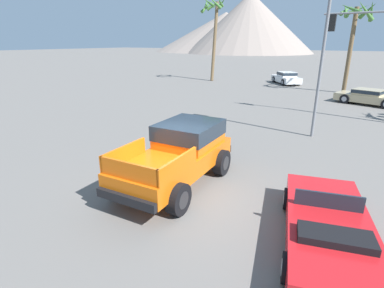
{
  "coord_description": "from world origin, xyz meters",
  "views": [
    {
      "loc": [
        4.85,
        -6.69,
        4.44
      ],
      "look_at": [
        -0.37,
        1.46,
        1.11
      ],
      "focal_mm": 28.0,
      "sensor_mm": 36.0,
      "label": 1
    }
  ],
  "objects_px": {
    "orange_pickup_truck": "(181,151)",
    "street_lamp_post": "(324,42)",
    "red_convertible_car": "(328,230)",
    "parked_car_tan": "(369,97)",
    "palm_tree_short": "(214,20)",
    "palm_tree_leaning": "(355,25)",
    "parked_car_white": "(286,78)",
    "traffic_light_main": "(371,43)"
  },
  "relations": [
    {
      "from": "orange_pickup_truck",
      "to": "street_lamp_post",
      "type": "bearing_deg",
      "value": 66.76
    },
    {
      "from": "orange_pickup_truck",
      "to": "red_convertible_car",
      "type": "bearing_deg",
      "value": -16.15
    },
    {
      "from": "parked_car_tan",
      "to": "palm_tree_short",
      "type": "xyz_separation_m",
      "value": [
        -16.55,
        6.24,
        6.08
      ]
    },
    {
      "from": "orange_pickup_truck",
      "to": "palm_tree_short",
      "type": "height_order",
      "value": "palm_tree_short"
    },
    {
      "from": "orange_pickup_truck",
      "to": "street_lamp_post",
      "type": "distance_m",
      "value": 8.64
    },
    {
      "from": "street_lamp_post",
      "to": "orange_pickup_truck",
      "type": "bearing_deg",
      "value": -109.23
    },
    {
      "from": "red_convertible_car",
      "to": "street_lamp_post",
      "type": "bearing_deg",
      "value": 88.23
    },
    {
      "from": "parked_car_tan",
      "to": "palm_tree_leaning",
      "type": "relative_size",
      "value": 0.63
    },
    {
      "from": "red_convertible_car",
      "to": "parked_car_white",
      "type": "bearing_deg",
      "value": 92.23
    },
    {
      "from": "parked_car_white",
      "to": "palm_tree_short",
      "type": "xyz_separation_m",
      "value": [
        -8.14,
        -1.86,
        6.02
      ]
    },
    {
      "from": "red_convertible_car",
      "to": "palm_tree_short",
      "type": "xyz_separation_m",
      "value": [
        -16.89,
        25.24,
        6.23
      ]
    },
    {
      "from": "parked_car_tan",
      "to": "street_lamp_post",
      "type": "distance_m",
      "value": 11.27
    },
    {
      "from": "orange_pickup_truck",
      "to": "palm_tree_leaning",
      "type": "relative_size",
      "value": 0.67
    },
    {
      "from": "orange_pickup_truck",
      "to": "palm_tree_leaning",
      "type": "distance_m",
      "value": 23.42
    },
    {
      "from": "parked_car_tan",
      "to": "orange_pickup_truck",
      "type": "bearing_deg",
      "value": 0.35
    },
    {
      "from": "palm_tree_short",
      "to": "palm_tree_leaning",
      "type": "xyz_separation_m",
      "value": [
        14.39,
        -1.38,
        -0.93
      ]
    },
    {
      "from": "orange_pickup_truck",
      "to": "red_convertible_car",
      "type": "height_order",
      "value": "orange_pickup_truck"
    },
    {
      "from": "red_convertible_car",
      "to": "palm_tree_short",
      "type": "distance_m",
      "value": 31.0
    },
    {
      "from": "orange_pickup_truck",
      "to": "parked_car_white",
      "type": "xyz_separation_m",
      "value": [
        -4.01,
        26.08,
        -0.42
      ]
    },
    {
      "from": "parked_car_white",
      "to": "orange_pickup_truck",
      "type": "bearing_deg",
      "value": -120.38
    },
    {
      "from": "parked_car_white",
      "to": "traffic_light_main",
      "type": "distance_m",
      "value": 16.2
    },
    {
      "from": "parked_car_white",
      "to": "street_lamp_post",
      "type": "distance_m",
      "value": 20.06
    },
    {
      "from": "orange_pickup_truck",
      "to": "parked_car_tan",
      "type": "xyz_separation_m",
      "value": [
        4.39,
        17.98,
        -0.49
      ]
    },
    {
      "from": "parked_car_tan",
      "to": "traffic_light_main",
      "type": "distance_m",
      "value": 6.56
    },
    {
      "from": "red_convertible_car",
      "to": "traffic_light_main",
      "type": "height_order",
      "value": "traffic_light_main"
    },
    {
      "from": "parked_car_white",
      "to": "palm_tree_leaning",
      "type": "bearing_deg",
      "value": -66.53
    },
    {
      "from": "parked_car_white",
      "to": "palm_tree_leaning",
      "type": "distance_m",
      "value": 8.68
    },
    {
      "from": "traffic_light_main",
      "to": "street_lamp_post",
      "type": "distance_m",
      "value": 5.31
    },
    {
      "from": "traffic_light_main",
      "to": "palm_tree_leaning",
      "type": "bearing_deg",
      "value": -79.18
    },
    {
      "from": "parked_car_tan",
      "to": "palm_tree_short",
      "type": "relative_size",
      "value": 0.53
    },
    {
      "from": "parked_car_white",
      "to": "street_lamp_post",
      "type": "xyz_separation_m",
      "value": [
        6.63,
        -18.55,
        3.75
      ]
    },
    {
      "from": "parked_car_white",
      "to": "palm_tree_leaning",
      "type": "height_order",
      "value": "palm_tree_leaning"
    },
    {
      "from": "red_convertible_car",
      "to": "parked_car_tan",
      "type": "xyz_separation_m",
      "value": [
        -0.35,
        19.0,
        0.14
      ]
    },
    {
      "from": "parked_car_tan",
      "to": "parked_car_white",
      "type": "relative_size",
      "value": 1.08
    },
    {
      "from": "orange_pickup_truck",
      "to": "palm_tree_short",
      "type": "relative_size",
      "value": 0.56
    },
    {
      "from": "street_lamp_post",
      "to": "red_convertible_car",
      "type": "bearing_deg",
      "value": -76.11
    },
    {
      "from": "red_convertible_car",
      "to": "parked_car_tan",
      "type": "bearing_deg",
      "value": 75.39
    },
    {
      "from": "orange_pickup_truck",
      "to": "palm_tree_leaning",
      "type": "bearing_deg",
      "value": 80.4
    },
    {
      "from": "red_convertible_car",
      "to": "traffic_light_main",
      "type": "distance_m",
      "value": 14.18
    },
    {
      "from": "parked_car_white",
      "to": "traffic_light_main",
      "type": "bearing_deg",
      "value": -97.79
    },
    {
      "from": "red_convertible_car",
      "to": "palm_tree_leaning",
      "type": "relative_size",
      "value": 0.63
    },
    {
      "from": "traffic_light_main",
      "to": "palm_tree_leaning",
      "type": "relative_size",
      "value": 0.81
    }
  ]
}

